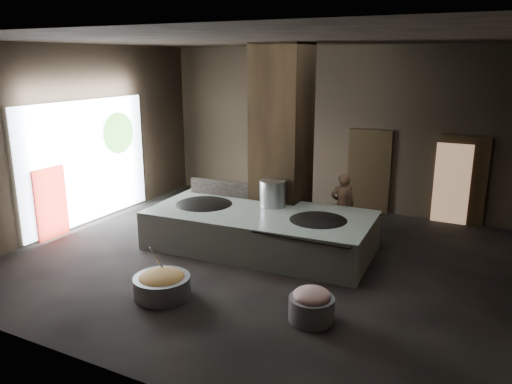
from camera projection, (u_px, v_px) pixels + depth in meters
The scene contains 27 objects.
floor at pixel (256, 260), 10.76m from camera, with size 10.00×9.00×0.10m, color black.
ceiling at pixel (256, 37), 9.56m from camera, with size 10.00×9.00×0.10m, color black.
back_wall at pixel (330, 128), 14.06m from camera, with size 10.00×0.10×4.50m, color black.
front_wall at pixel (91, 215), 6.25m from camera, with size 10.00×0.10×4.50m, color black.
left_wall at pixel (76, 137), 12.40m from camera, with size 0.10×9.00×4.50m, color black.
pillar at pixel (282, 140), 11.92m from camera, with size 1.20×1.20×4.50m, color black.
hearth_platform at pixel (260, 230), 11.18m from camera, with size 4.93×2.36×0.86m, color #B5C9B9.
platform_cap at pixel (260, 214), 11.08m from camera, with size 4.82×2.31×0.03m, color black.
wok_left at pixel (204, 208), 11.69m from camera, with size 1.55×1.55×0.43m, color black.
wok_left_rim at pixel (204, 205), 11.68m from camera, with size 1.59×1.59×0.05m, color black.
wok_right at pixel (318, 225), 10.54m from camera, with size 1.45×1.45×0.41m, color black.
wok_right_rim at pixel (318, 221), 10.52m from camera, with size 1.48×1.48×0.05m, color black.
stock_pot at pixel (273, 194), 11.45m from camera, with size 0.60×0.60×0.64m, color #A9ABB0.
splash_guard at pixel (221, 189), 12.31m from camera, with size 1.71×0.06×0.43m, color black.
cook at pixel (342, 205), 11.87m from camera, with size 0.56×0.36×1.54m, color brown.
veg_basin at pixel (162, 286), 8.95m from camera, with size 1.02×1.02×0.38m, color gray.
veg_fill at pixel (162, 278), 8.91m from camera, with size 0.84×0.84×0.26m, color #A2A952.
ladle at pixel (160, 263), 9.05m from camera, with size 0.03×0.03×0.80m, color #A9ABB0.
meat_basin at pixel (311, 309), 8.12m from camera, with size 0.75×0.75×0.41m, color gray.
meat_fill at pixel (312, 295), 8.06m from camera, with size 0.62×0.62×0.24m, color tan.
doorway_near at pixel (369, 173), 13.74m from camera, with size 1.18×0.08×2.38m, color black.
doorway_near_glow at pixel (367, 173), 13.91m from camera, with size 0.76×0.04×1.80m, color #8C6647.
doorway_far at pixel (462, 182), 12.68m from camera, with size 1.18×0.08×2.38m, color black.
doorway_far_glow at pixel (452, 184), 12.72m from camera, with size 0.88×0.04×2.07m, color #8C6647.
left_opening at pixel (87, 162), 12.69m from camera, with size 0.04×4.20×3.10m, color white.
pavilion_sliver at pixel (51, 203), 11.74m from camera, with size 0.05×0.90×1.70m, color maroon.
tree_silhouette at pixel (119, 133), 13.44m from camera, with size 0.28×1.10×1.10m, color #194714.
Camera 1 is at (4.58, -8.90, 4.15)m, focal length 35.00 mm.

